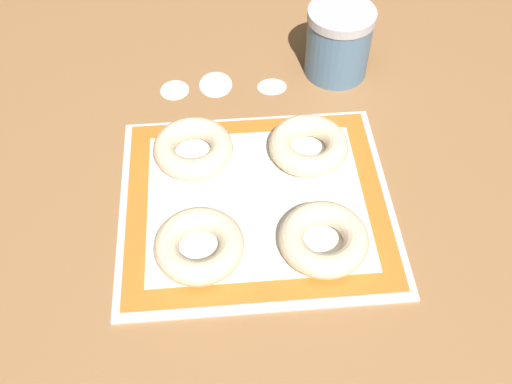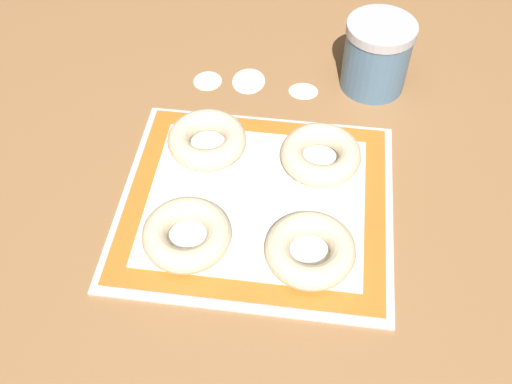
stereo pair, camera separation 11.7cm
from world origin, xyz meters
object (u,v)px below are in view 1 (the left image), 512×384
(bagel_back_left, at_px, (193,148))
(bagel_front_left, at_px, (199,245))
(baking_tray, at_px, (256,202))
(flour_canister, at_px, (338,42))
(bagel_front_right, at_px, (324,239))
(bagel_back_right, at_px, (308,145))

(bagel_back_left, bearing_deg, bagel_front_left, -88.37)
(baking_tray, distance_m, bagel_back_left, 0.13)
(bagel_front_left, relative_size, flour_canister, 0.99)
(bagel_back_left, xyz_separation_m, flour_canister, (0.26, 0.20, 0.03))
(baking_tray, xyz_separation_m, flour_canister, (0.17, 0.30, 0.06))
(bagel_front_left, distance_m, bagel_front_right, 0.17)
(baking_tray, relative_size, bagel_front_right, 3.25)
(bagel_front_left, height_order, bagel_front_right, same)
(baking_tray, bearing_deg, bagel_back_right, 44.24)
(bagel_front_right, height_order, bagel_back_right, same)
(baking_tray, bearing_deg, bagel_front_left, -134.33)
(bagel_back_right, bearing_deg, bagel_front_right, -91.14)
(bagel_back_left, relative_size, flour_canister, 0.99)
(bagel_front_left, bearing_deg, bagel_back_left, 91.63)
(baking_tray, distance_m, flour_canister, 0.35)
(flour_canister, bearing_deg, baking_tray, -119.71)
(bagel_front_right, height_order, flour_canister, flour_canister)
(bagel_front_left, distance_m, bagel_back_left, 0.18)
(bagel_front_right, relative_size, bagel_back_left, 1.00)
(baking_tray, distance_m, bagel_back_right, 0.13)
(bagel_back_left, height_order, bagel_back_right, same)
(bagel_back_right, xyz_separation_m, flour_canister, (0.08, 0.21, 0.03))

